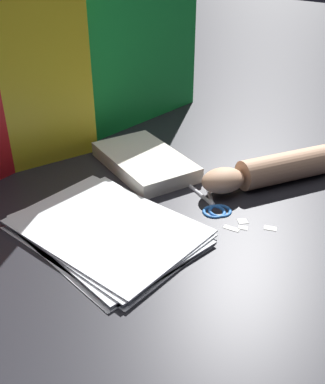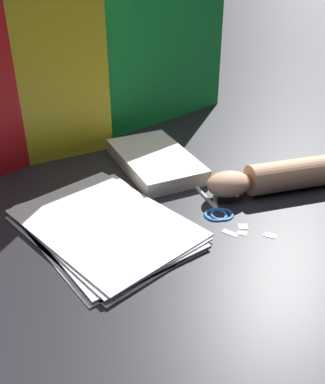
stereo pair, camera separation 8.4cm
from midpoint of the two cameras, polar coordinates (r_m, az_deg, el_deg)
name	(u,v)px [view 2 (the right image)]	position (r m, az deg, el deg)	size (l,w,h in m)	color
ground_plane	(175,213)	(0.89, 4.31, -2.77)	(6.00, 6.00, 0.00)	black
backdrop_panel_center	(54,47)	(1.09, -11.42, 17.53)	(0.74, 0.16, 0.51)	red
backdrop_panel_right	(148,51)	(1.24, 0.22, 17.49)	(0.56, 0.06, 0.42)	green
paper_stack	(104,226)	(0.84, -4.57, -4.42)	(0.27, 0.35, 0.02)	white
book_closed	(155,161)	(1.05, 1.38, 3.94)	(0.21, 0.29, 0.03)	silver
scissors	(215,205)	(0.91, 9.29, -1.70)	(0.14, 0.17, 0.01)	silver
hand_forearm	(280,176)	(0.99, 17.07, 1.85)	(0.32, 0.18, 0.07)	tan
paper_scrap_near	(242,233)	(0.85, 12.88, -5.17)	(0.02, 0.02, 0.00)	white
paper_scrap_mid	(270,235)	(0.86, 16.28, -5.39)	(0.02, 0.03, 0.00)	white
paper_scrap_far	(243,226)	(0.87, 12.94, -4.35)	(0.03, 0.03, 0.00)	white
paper_scrap_side	(230,233)	(0.84, 11.40, -5.19)	(0.02, 0.03, 0.00)	white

